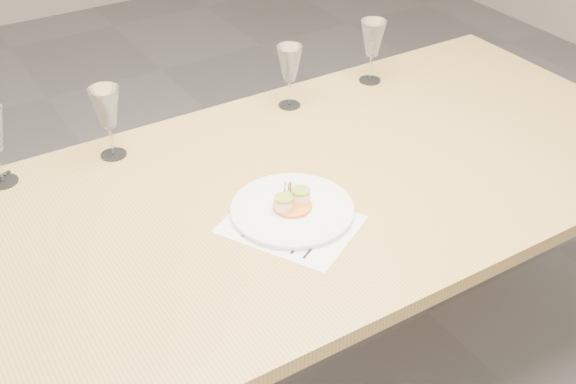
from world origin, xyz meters
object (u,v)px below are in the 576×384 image
dinner_plate (292,209)px  wine_glass_3 (373,40)px  wine_glass_2 (290,65)px  recipe_sheet (291,224)px  wine_glass_1 (106,109)px  dining_table (261,219)px

dinner_plate → wine_glass_3: (0.60, 0.48, 0.13)m
dinner_plate → wine_glass_3: 0.78m
wine_glass_2 → wine_glass_3: wine_glass_3 is taller
recipe_sheet → wine_glass_1: wine_glass_1 is taller
dining_table → wine_glass_3: bearing=31.2°
dining_table → wine_glass_3: size_ratio=11.62×
wine_glass_2 → dinner_plate: bearing=-121.2°
wine_glass_1 → wine_glass_2: bearing=-1.2°
dinner_plate → wine_glass_2: 0.57m
recipe_sheet → wine_glass_2: size_ratio=1.95×
dining_table → wine_glass_1: wine_glass_1 is taller
dining_table → recipe_sheet: size_ratio=6.27×
dinner_plate → wine_glass_1: size_ratio=1.49×
recipe_sheet → wine_glass_2: bearing=29.3°
dining_table → wine_glass_2: size_ratio=12.24×
wine_glass_1 → wine_glass_3: 0.88m
dining_table → wine_glass_1: bearing=121.9°
recipe_sheet → wine_glass_3: 0.83m
dinner_plate → wine_glass_1: (-0.28, 0.49, 0.13)m
dining_table → wine_glass_2: wine_glass_2 is taller
wine_glass_2 → wine_glass_3: size_ratio=0.95×
dining_table → wine_glass_2: 0.54m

